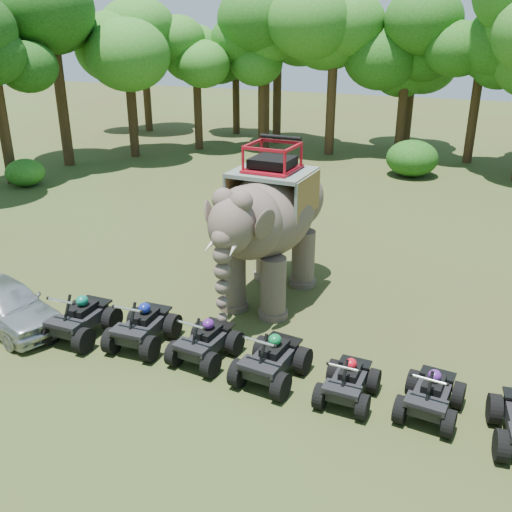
# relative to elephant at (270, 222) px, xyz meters

# --- Properties ---
(ground) EXTENTS (110.00, 110.00, 0.00)m
(ground) POSITION_rel_elephant_xyz_m (0.17, -2.70, -2.36)
(ground) COLOR #47381E
(ground) RESTS_ON ground
(elephant) EXTENTS (2.72, 5.73, 4.73)m
(elephant) POSITION_rel_elephant_xyz_m (0.00, 0.00, 0.00)
(elephant) COLOR brown
(elephant) RESTS_ON ground
(parked_car) EXTENTS (4.11, 2.61, 1.30)m
(parked_car) POSITION_rel_elephant_xyz_m (-5.91, -4.46, -1.71)
(parked_car) COLOR #BABDC2
(parked_car) RESTS_ON ground
(atv_0) EXTENTS (1.37, 1.87, 1.38)m
(atv_0) POSITION_rel_elephant_xyz_m (-3.71, -4.18, -1.67)
(atv_0) COLOR black
(atv_0) RESTS_ON ground
(atv_1) EXTENTS (1.42, 1.90, 1.36)m
(atv_1) POSITION_rel_elephant_xyz_m (-1.98, -3.89, -1.68)
(atv_1) COLOR black
(atv_1) RESTS_ON ground
(atv_2) EXTENTS (1.43, 1.85, 1.28)m
(atv_2) POSITION_rel_elephant_xyz_m (-0.18, -3.90, -1.72)
(atv_2) COLOR black
(atv_2) RESTS_ON ground
(atv_3) EXTENTS (1.52, 1.96, 1.35)m
(atv_3) POSITION_rel_elephant_xyz_m (1.62, -4.06, -1.69)
(atv_3) COLOR black
(atv_3) RESTS_ON ground
(atv_4) EXTENTS (1.19, 1.61, 1.17)m
(atv_4) POSITION_rel_elephant_xyz_m (3.45, -4.15, -1.78)
(atv_4) COLOR black
(atv_4) RESTS_ON ground
(atv_5) EXTENTS (1.36, 1.76, 1.22)m
(atv_5) POSITION_rel_elephant_xyz_m (5.19, -3.98, -1.75)
(atv_5) COLOR black
(atv_5) RESTS_ON ground
(tree_0) EXTENTS (5.91, 5.91, 8.44)m
(tree_0) POSITION_rel_elephant_xyz_m (0.17, 21.97, 1.86)
(tree_0) COLOR #195114
(tree_0) RESTS_ON ground
(tree_1) EXTENTS (5.29, 5.29, 7.55)m
(tree_1) POSITION_rel_elephant_xyz_m (4.37, 21.08, 1.41)
(tree_1) COLOR #195114
(tree_1) RESTS_ON ground
(tree_27) EXTENTS (5.56, 5.56, 7.94)m
(tree_27) POSITION_rel_elephant_xyz_m (-17.12, 7.20, 1.61)
(tree_27) COLOR #195114
(tree_27) RESTS_ON ground
(tree_28) EXTENTS (6.95, 6.95, 9.93)m
(tree_28) POSITION_rel_elephant_xyz_m (-17.05, 11.57, 2.60)
(tree_28) COLOR #195114
(tree_28) RESTS_ON ground
(tree_29) EXTENTS (5.77, 5.77, 8.24)m
(tree_29) POSITION_rel_elephant_xyz_m (-14.78, 14.98, 1.76)
(tree_29) COLOR #195114
(tree_29) RESTS_ON ground
(tree_30) EXTENTS (4.99, 4.99, 7.13)m
(tree_30) POSITION_rel_elephant_xyz_m (-12.14, 18.46, 1.20)
(tree_30) COLOR #195114
(tree_30) RESTS_ON ground
(tree_31) EXTENTS (6.25, 6.25, 8.93)m
(tree_31) POSITION_rel_elephant_xyz_m (-8.30, 20.47, 2.10)
(tree_31) COLOR #195114
(tree_31) RESTS_ON ground
(tree_32) EXTENTS (6.39, 6.39, 9.13)m
(tree_32) POSITION_rel_elephant_xyz_m (-3.86, 20.23, 2.20)
(tree_32) COLOR #195114
(tree_32) RESTS_ON ground
(tree_36) EXTENTS (6.14, 6.14, 8.77)m
(tree_36) POSITION_rel_elephant_xyz_m (-8.21, 22.41, 2.02)
(tree_36) COLOR #195114
(tree_36) RESTS_ON ground
(tree_37) EXTENTS (5.91, 5.91, 8.45)m
(tree_37) POSITION_rel_elephant_xyz_m (-18.82, 22.96, 1.86)
(tree_37) COLOR #195114
(tree_37) RESTS_ON ground
(tree_38) EXTENTS (5.08, 5.08, 7.25)m
(tree_38) POSITION_rel_elephant_xyz_m (-12.19, 24.50, 1.26)
(tree_38) COLOR #195114
(tree_38) RESTS_ON ground
(tree_39) EXTENTS (5.48, 5.48, 7.83)m
(tree_39) POSITION_rel_elephant_xyz_m (-19.79, 22.48, 1.55)
(tree_39) COLOR #195114
(tree_39) RESTS_ON ground
(tree_41) EXTENTS (5.21, 5.21, 7.44)m
(tree_41) POSITION_rel_elephant_xyz_m (0.32, 23.85, 1.36)
(tree_41) COLOR #195114
(tree_41) RESTS_ON ground
(tree_42) EXTENTS (5.61, 5.61, 8.02)m
(tree_42) POSITION_rel_elephant_xyz_m (-8.39, 20.17, 1.65)
(tree_42) COLOR #195114
(tree_42) RESTS_ON ground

